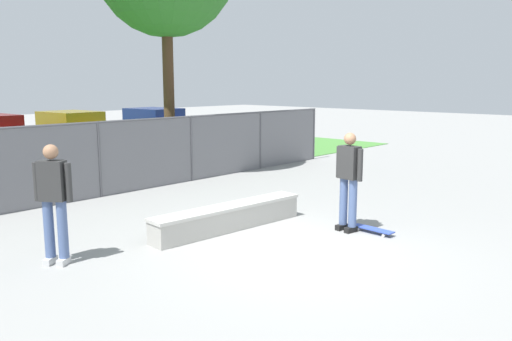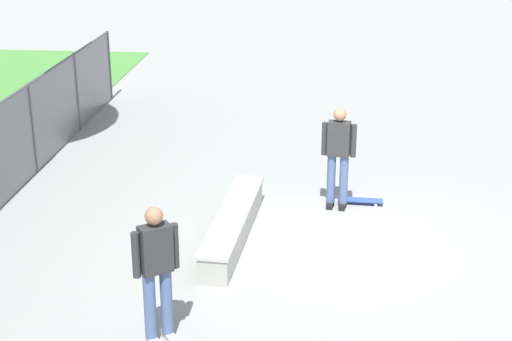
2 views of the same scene
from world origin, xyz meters
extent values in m
plane|color=gray|center=(0.00, 0.00, 0.00)|extent=(80.00, 80.00, 0.00)
cube|color=#A8A59E|center=(0.14, 1.71, 0.20)|extent=(3.27, 0.68, 0.40)
cube|color=beige|center=(0.14, 1.71, 0.43)|extent=(3.31, 0.72, 0.06)
cube|color=black|center=(1.53, -0.06, 0.05)|extent=(0.27, 0.15, 0.10)
cube|color=black|center=(1.56, 0.15, 0.05)|extent=(0.27, 0.15, 0.10)
cylinder|color=#475B89|center=(1.56, -0.07, 0.54)|extent=(0.15, 0.15, 0.88)
cylinder|color=#475B89|center=(1.59, 0.15, 0.54)|extent=(0.15, 0.15, 0.88)
cube|color=#2D2D2D|center=(1.57, 0.04, 1.28)|extent=(0.27, 0.41, 0.60)
cylinder|color=#2D2D2D|center=(1.54, -0.21, 1.26)|extent=(0.10, 0.10, 0.58)
cylinder|color=#2D2D2D|center=(1.61, 0.29, 1.26)|extent=(0.10, 0.10, 0.58)
sphere|color=#9E7051|center=(1.57, 0.04, 1.71)|extent=(0.22, 0.22, 0.22)
cube|color=#334CB2|center=(1.76, -0.39, 0.08)|extent=(0.24, 0.81, 0.02)
cube|color=#B2B2B7|center=(1.77, -0.12, 0.06)|extent=(0.14, 0.07, 0.02)
cube|color=#B2B2B7|center=(1.74, -0.66, 0.06)|extent=(0.14, 0.07, 0.02)
cylinder|color=silver|center=(1.86, -0.12, 0.03)|extent=(0.03, 0.06, 0.05)
cylinder|color=silver|center=(1.69, -0.11, 0.03)|extent=(0.03, 0.06, 0.05)
cylinder|color=silver|center=(1.83, -0.67, 0.03)|extent=(0.03, 0.06, 0.05)
cylinder|color=silver|center=(1.66, -0.66, 0.03)|extent=(0.03, 0.06, 0.05)
cylinder|color=#4C4C51|center=(2.83, 5.96, 0.91)|extent=(0.07, 0.07, 1.81)
cylinder|color=#4C4C51|center=(5.67, 5.96, 0.91)|extent=(0.07, 0.07, 1.81)
cylinder|color=#4C4C51|center=(8.50, 5.96, 0.91)|extent=(0.07, 0.07, 1.81)
cube|color=beige|center=(-2.88, 2.18, 0.05)|extent=(0.28, 0.24, 0.10)
cube|color=beige|center=(-3.00, 2.36, 0.05)|extent=(0.28, 0.24, 0.10)
cylinder|color=#475B89|center=(-2.85, 2.20, 0.54)|extent=(0.15, 0.15, 0.88)
cylinder|color=#475B89|center=(-2.98, 2.38, 0.54)|extent=(0.15, 0.15, 0.88)
cube|color=#2D2D2D|center=(-2.92, 2.29, 1.28)|extent=(0.40, 0.44, 0.60)
cylinder|color=#2D2D2D|center=(-2.77, 2.08, 1.26)|extent=(0.10, 0.10, 0.58)
cylinder|color=#2D2D2D|center=(-3.06, 2.49, 1.26)|extent=(0.10, 0.10, 0.58)
sphere|color=#9E7051|center=(-2.92, 2.29, 1.71)|extent=(0.22, 0.22, 0.22)
camera|label=1|loc=(-6.37, -5.01, 2.71)|focal=36.30mm
camera|label=2|loc=(-11.10, 0.36, 5.36)|focal=54.15mm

